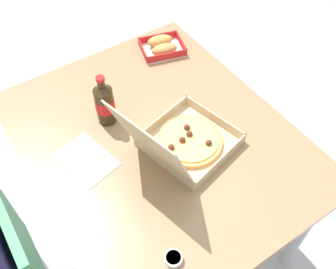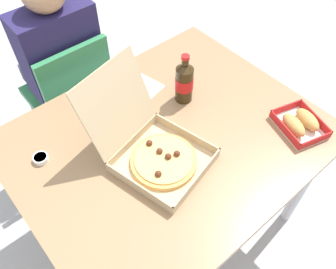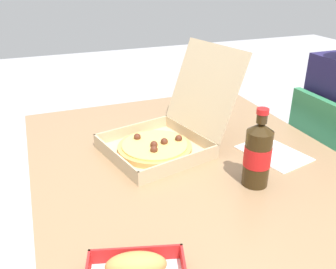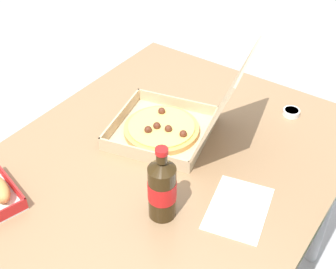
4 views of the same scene
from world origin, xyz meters
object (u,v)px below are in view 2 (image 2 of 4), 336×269
object	(u,v)px
bread_side_box	(300,123)
paper_menu	(137,92)
diner_person	(58,57)
dipping_sauce_cup	(41,158)
cola_bottle	(184,82)
chair	(73,94)
pizza_box_open	(155,150)

from	to	relation	value
bread_side_box	paper_menu	world-z (taller)	bread_side_box
diner_person	dipping_sauce_cup	size ratio (longest dim) A/B	20.54
diner_person	cola_bottle	distance (m)	0.71
chair	diner_person	xyz separation A→B (m)	(0.00, 0.06, 0.21)
chair	cola_bottle	world-z (taller)	cola_bottle
diner_person	paper_menu	xyz separation A→B (m)	(0.12, -0.49, 0.05)
diner_person	dipping_sauce_cup	world-z (taller)	diner_person
bread_side_box	cola_bottle	size ratio (longest dim) A/B	1.00
pizza_box_open	bread_side_box	distance (m)	0.58
chair	pizza_box_open	distance (m)	0.81
chair	bread_side_box	distance (m)	1.15
cola_bottle	dipping_sauce_cup	bearing A→B (deg)	170.40
bread_side_box	chair	bearing A→B (deg)	115.58
diner_person	bread_side_box	distance (m)	1.17
pizza_box_open	paper_menu	size ratio (longest dim) A/B	2.18
paper_menu	dipping_sauce_cup	distance (m)	0.48
pizza_box_open	dipping_sauce_cup	xyz separation A→B (m)	(-0.32, 0.26, -0.04)
dipping_sauce_cup	bread_side_box	bearing A→B (deg)	-31.45
pizza_box_open	cola_bottle	distance (m)	0.33
pizza_box_open	dipping_sauce_cup	bearing A→B (deg)	140.64
chair	bread_side_box	world-z (taller)	chair
cola_bottle	paper_menu	world-z (taller)	cola_bottle
diner_person	cola_bottle	world-z (taller)	diner_person
chair	paper_menu	world-z (taller)	chair
paper_menu	bread_side_box	bearing A→B (deg)	-70.16
diner_person	pizza_box_open	size ratio (longest dim) A/B	2.52
paper_menu	pizza_box_open	bearing A→B (deg)	-128.83
bread_side_box	pizza_box_open	bearing A→B (deg)	154.23
dipping_sauce_cup	pizza_box_open	bearing A→B (deg)	-39.36
diner_person	bread_side_box	bearing A→B (deg)	-65.67
bread_side_box	paper_menu	bearing A→B (deg)	122.64
diner_person	paper_menu	world-z (taller)	diner_person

